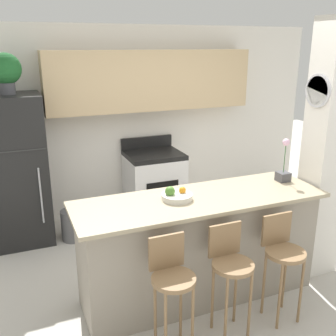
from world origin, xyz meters
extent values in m
plane|color=beige|center=(0.00, 0.00, 0.00)|extent=(14.00, 14.00, 0.00)
cube|color=white|center=(0.00, 2.23, 1.27)|extent=(5.60, 0.06, 2.55)
cube|color=tan|center=(0.28, 2.04, 1.85)|extent=(2.75, 0.32, 0.77)
cube|color=silver|center=(0.24, 2.06, 1.64)|extent=(0.71, 0.28, 0.12)
cube|color=white|center=(1.35, -0.04, 1.27)|extent=(0.36, 0.32, 2.55)
cylinder|color=silver|center=(1.16, -0.04, 1.89)|extent=(0.02, 0.31, 0.31)
cylinder|color=white|center=(1.15, -0.04, 1.89)|extent=(0.01, 0.27, 0.27)
cube|color=gray|center=(0.00, 0.00, 0.48)|extent=(2.17, 0.61, 0.96)
cube|color=tan|center=(0.00, 0.00, 0.98)|extent=(2.29, 0.73, 0.03)
cube|color=black|center=(-1.48, 1.82, 0.60)|extent=(0.66, 0.69, 1.21)
cube|color=black|center=(-1.48, 1.82, 1.49)|extent=(0.66, 0.69, 0.57)
cube|color=#333333|center=(-1.48, 1.48, 1.21)|extent=(0.63, 0.01, 0.01)
cylinder|color=#B2B2B7|center=(-1.27, 1.47, 0.66)|extent=(0.02, 0.02, 0.66)
cube|color=white|center=(0.24, 1.87, 0.43)|extent=(0.74, 0.62, 0.85)
cube|color=black|center=(0.24, 1.87, 0.88)|extent=(0.74, 0.62, 0.06)
cube|color=black|center=(0.24, 2.16, 0.99)|extent=(0.74, 0.04, 0.16)
cube|color=black|center=(0.24, 1.55, 0.47)|extent=(0.44, 0.01, 0.27)
cylinder|color=olive|center=(-0.51, -0.59, 0.64)|extent=(0.34, 0.34, 0.03)
cube|color=olive|center=(-0.51, -0.44, 0.80)|extent=(0.29, 0.02, 0.28)
cylinder|color=olive|center=(-0.62, -0.69, 0.31)|extent=(0.02, 0.02, 0.62)
cylinder|color=olive|center=(-0.40, -0.69, 0.31)|extent=(0.02, 0.02, 0.62)
cylinder|color=olive|center=(-0.62, -0.48, 0.31)|extent=(0.02, 0.02, 0.62)
cylinder|color=olive|center=(-0.40, -0.48, 0.31)|extent=(0.02, 0.02, 0.62)
cylinder|color=olive|center=(0.00, -0.59, 0.64)|extent=(0.34, 0.34, 0.03)
cube|color=olive|center=(0.00, -0.44, 0.80)|extent=(0.29, 0.02, 0.28)
cylinder|color=olive|center=(-0.11, -0.69, 0.31)|extent=(0.02, 0.02, 0.62)
cylinder|color=olive|center=(0.11, -0.69, 0.31)|extent=(0.02, 0.02, 0.62)
cylinder|color=olive|center=(-0.11, -0.48, 0.31)|extent=(0.02, 0.02, 0.62)
cylinder|color=olive|center=(0.11, -0.48, 0.31)|extent=(0.02, 0.02, 0.62)
cylinder|color=olive|center=(0.51, -0.59, 0.64)|extent=(0.34, 0.34, 0.03)
cube|color=olive|center=(0.51, -0.44, 0.80)|extent=(0.29, 0.02, 0.28)
cylinder|color=olive|center=(0.40, -0.69, 0.31)|extent=(0.02, 0.02, 0.62)
cylinder|color=olive|center=(0.62, -0.69, 0.31)|extent=(0.02, 0.02, 0.62)
cylinder|color=olive|center=(0.40, -0.48, 0.31)|extent=(0.02, 0.02, 0.62)
cylinder|color=olive|center=(0.62, -0.48, 0.31)|extent=(0.02, 0.02, 0.62)
cylinder|color=#4C4C51|center=(-1.48, 1.82, 1.85)|extent=(0.17, 0.17, 0.15)
sphere|color=#1E5B28|center=(-1.48, 1.82, 2.05)|extent=(0.34, 0.34, 0.34)
cube|color=#4C4C51|center=(0.96, 0.09, 1.04)|extent=(0.12, 0.12, 0.09)
cylinder|color=#386633|center=(0.96, 0.09, 1.23)|extent=(0.01, 0.01, 0.29)
sphere|color=#E5B2D1|center=(0.96, 0.09, 1.40)|extent=(0.07, 0.07, 0.07)
cylinder|color=silver|center=(-0.21, 0.04, 1.02)|extent=(0.27, 0.27, 0.05)
sphere|color=orange|center=(-0.15, 0.05, 1.07)|extent=(0.06, 0.06, 0.06)
sphere|color=#4C7F2D|center=(-0.27, 0.05, 1.08)|extent=(0.09, 0.09, 0.09)
cylinder|color=#59595B|center=(-0.93, 1.58, 0.19)|extent=(0.28, 0.28, 0.38)
camera|label=1|loc=(-1.50, -2.91, 2.31)|focal=42.00mm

